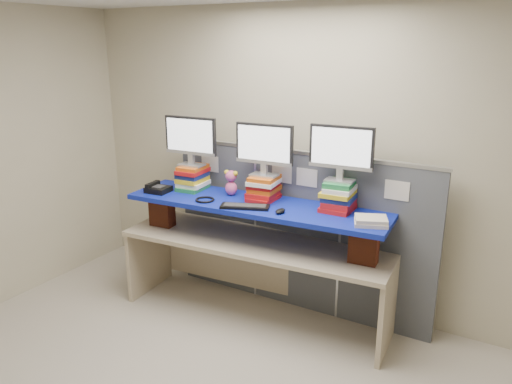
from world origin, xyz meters
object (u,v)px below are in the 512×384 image
Objects in this scene: desk_phone at (158,189)px; monitor_left at (191,138)px; monitor_right at (341,150)px; blue_board at (256,205)px; monitor_center at (264,147)px; desk at (256,256)px; keyboard at (245,206)px.

monitor_left is at bearing 40.74° from desk_phone.
monitor_left is at bearing -180.00° from monitor_right.
blue_board is 4.44× the size of monitor_center.
desk is 11.21× the size of desk_phone.
blue_board is 4.44× the size of monitor_right.
monitor_right is (0.70, 0.17, 1.02)m from desk.
blue_board is at bearing 63.68° from keyboard.
desk_phone reaches higher than keyboard.
desk is at bearing -9.17° from monitor_left.
desk is at bearing -170.50° from monitor_right.
blue_board is at bearing 4.53° from desk_phone.
desk is 1.25m from monitor_right.
keyboard reaches higher than desk.
monitor_center is 0.55m from keyboard.
desk is 1.06× the size of blue_board.
desk is at bearing 63.68° from keyboard.
desk is 1.12m from desk_phone.
desk_phone is (-0.98, -0.30, -0.45)m from monitor_center.
keyboard is at bearing -99.01° from blue_board.
blue_board is 5.42× the size of keyboard.
keyboard is (-0.71, -0.34, -0.50)m from monitor_right.
monitor_left reaches higher than desk.
monitor_center is at bearing 79.36° from blue_board.
monitor_right is 2.38× the size of desk_phone.
blue_board is at bearing -94.42° from desk.
monitor_center reaches higher than desk_phone.
desk_phone is at bearing -137.81° from monitor_left.
monitor_left is 2.38× the size of desk_phone.
desk is 4.71× the size of monitor_center.
monitor_center is at bearing 0.00° from monitor_left.
monitor_left is 1.22× the size of keyboard.
keyboard is (-0.03, -0.29, -0.47)m from monitor_center.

